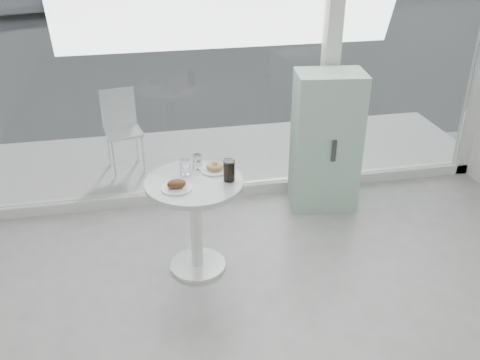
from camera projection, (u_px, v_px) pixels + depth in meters
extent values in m
cube|color=white|center=(234.00, 189.00, 5.25)|extent=(5.00, 0.12, 0.10)
cube|color=white|center=(332.00, 36.00, 4.73)|extent=(0.14, 0.14, 3.00)
cube|color=white|center=(142.00, 57.00, 4.48)|extent=(3.21, 0.02, 2.60)
cube|color=white|center=(411.00, 43.00, 4.91)|extent=(1.41, 0.02, 2.60)
cylinder|color=white|center=(198.00, 265.00, 4.23)|extent=(0.44, 0.44, 0.03)
cylinder|color=white|center=(196.00, 227.00, 4.06)|extent=(0.09, 0.09, 0.70)
cylinder|color=white|center=(194.00, 183.00, 3.88)|extent=(0.72, 0.72, 0.04)
cube|color=beige|center=(220.00, 157.00, 5.96)|extent=(5.60, 1.60, 0.05)
cube|color=#8FB6A0|center=(326.00, 141.00, 4.82)|extent=(0.63, 0.46, 1.28)
cube|color=#333333|center=(334.00, 151.00, 4.64)|extent=(0.04, 0.02, 0.20)
cylinder|color=white|center=(114.00, 159.00, 5.40)|extent=(0.02, 0.02, 0.40)
cylinder|color=white|center=(143.00, 154.00, 5.50)|extent=(0.02, 0.02, 0.40)
cylinder|color=white|center=(108.00, 147.00, 5.64)|extent=(0.02, 0.02, 0.40)
cylinder|color=white|center=(137.00, 143.00, 5.75)|extent=(0.02, 0.02, 0.40)
cube|color=white|center=(124.00, 132.00, 5.47)|extent=(0.42, 0.42, 0.03)
cube|color=white|center=(118.00, 107.00, 5.51)|extent=(0.35, 0.09, 0.40)
cylinder|color=white|center=(177.00, 188.00, 3.77)|extent=(0.22, 0.22, 0.01)
cube|color=white|center=(180.00, 187.00, 3.76)|extent=(0.11, 0.10, 0.00)
ellipsoid|color=#3C1D10|center=(176.00, 184.00, 3.75)|extent=(0.13, 0.11, 0.06)
ellipsoid|color=#3C1D10|center=(181.00, 183.00, 3.78)|extent=(0.07, 0.06, 0.04)
cylinder|color=white|center=(215.00, 170.00, 4.02)|extent=(0.22, 0.22, 0.01)
torus|color=tan|center=(215.00, 166.00, 4.01)|extent=(0.13, 0.13, 0.04)
cylinder|color=white|center=(185.00, 167.00, 3.94)|extent=(0.07, 0.07, 0.12)
cylinder|color=white|center=(185.00, 170.00, 3.96)|extent=(0.06, 0.06, 0.06)
cylinder|color=white|center=(197.00, 162.00, 4.03)|extent=(0.07, 0.07, 0.11)
cylinder|color=white|center=(197.00, 164.00, 4.04)|extent=(0.06, 0.06, 0.06)
cylinder|color=white|center=(229.00, 170.00, 3.85)|extent=(0.08, 0.08, 0.16)
cylinder|color=black|center=(229.00, 171.00, 3.85)|extent=(0.07, 0.07, 0.15)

